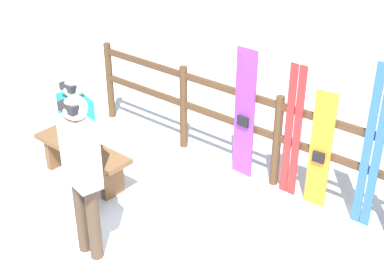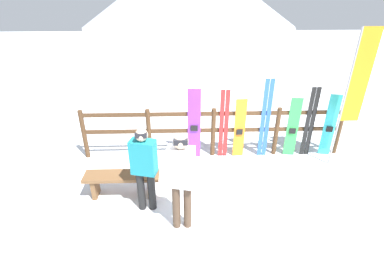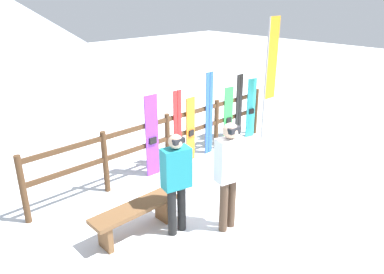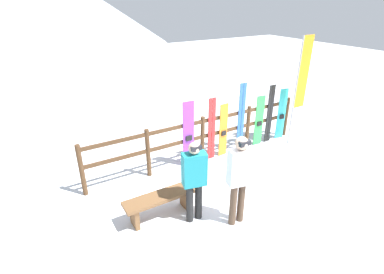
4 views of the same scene
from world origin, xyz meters
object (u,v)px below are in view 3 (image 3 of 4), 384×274
Objects in this scene: ski_pair_red at (178,129)px; snowboard_green at (228,117)px; person_teal at (176,178)px; rental_flag at (270,68)px; snowboard_orange at (191,130)px; snowboard_purple at (152,137)px; bench at (135,214)px; person_white at (229,169)px; snowboard_cyan at (251,108)px; ski_pair_black at (239,109)px; ski_pair_blue at (209,114)px.

snowboard_green is at bearing -0.13° from ski_pair_red.
person_teal is at bearing -131.69° from ski_pair_red.
person_teal is 1.13× the size of snowboard_green.
ski_pair_red is 2.61m from rental_flag.
person_teal reaches higher than snowboard_orange.
rental_flag is at bearing -7.46° from snowboard_purple.
bench is at bearing -159.23° from snowboard_green.
ski_pair_red reaches higher than bench.
person_white is at bearing -120.48° from snowboard_orange.
snowboard_green is at bearing -180.00° from snowboard_cyan.
ski_pair_black reaches higher than snowboard_cyan.
ski_pair_black is (2.51, 0.00, 0.01)m from snowboard_purple.
bench is 0.99× the size of snowboard_orange.
person_teal reaches higher than snowboard_cyan.
rental_flag is (2.05, -0.40, 1.06)m from snowboard_orange.
snowboard_cyan is at bearing -0.44° from ski_pair_black.
bench is 0.75× the size of ski_pair_blue.
person_white reaches higher than snowboard_purple.
rental_flag reaches higher than snowboard_green.
snowboard_purple is 0.64m from ski_pair_red.
person_teal is 0.96× the size of ski_pair_black.
snowboard_cyan is (4.32, 1.33, 0.37)m from bench.
bench is at bearing -135.53° from snowboard_purple.
snowboard_green is (1.16, 0.00, 0.01)m from snowboard_orange.
snowboard_cyan is 0.51× the size of rental_flag.
ski_pair_black reaches higher than person_teal.
snowboard_purple is (1.35, 1.33, 0.45)m from bench.
bench is 1.95m from snowboard_purple.
ski_pair_blue is (1.81, 2.15, -0.10)m from person_white.
person_white is 1.05× the size of snowboard_purple.
snowboard_green is (2.15, -0.00, -0.11)m from snowboard_purple.
person_teal is at bearing -117.27° from snowboard_purple.
ski_pair_red is (0.64, 0.00, -0.01)m from snowboard_purple.
ski_pair_blue reaches higher than snowboard_cyan.
bench is 1.50m from person_white.
snowboard_green reaches higher than snowboard_orange.
snowboard_purple is (0.88, 1.70, -0.10)m from person_teal.
bench is 0.82m from person_teal.
ski_pair_black is at bearing 0.13° from snowboard_orange.
bench is 2.71m from snowboard_orange.
rental_flag is at bearing -79.55° from snowboard_cyan.
person_teal is 2.53m from snowboard_orange.
snowboard_orange is (1.86, 1.70, -0.22)m from person_teal.
snowboard_green is 0.38m from ski_pair_black.
person_white is 1.17× the size of snowboard_cyan.
bench is 3.23m from ski_pair_blue.
person_white is at bearing -130.03° from ski_pair_blue.
snowboard_purple is 2.51m from ski_pair_black.
snowboard_orange is (0.99, -0.00, -0.12)m from snowboard_purple.
snowboard_purple is at bearing 172.54° from rental_flag.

